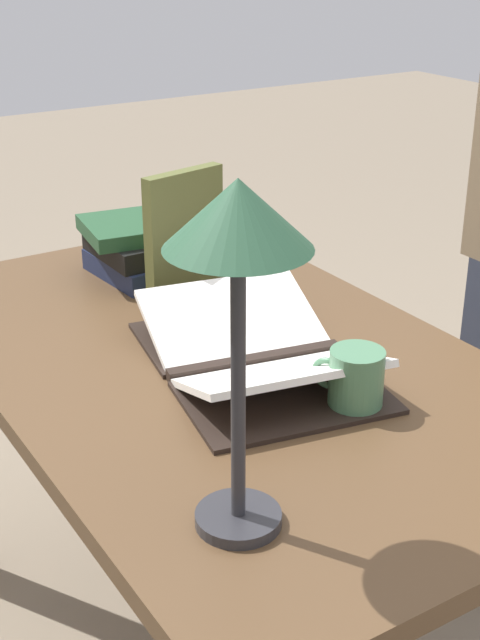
{
  "coord_description": "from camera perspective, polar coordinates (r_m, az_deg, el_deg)",
  "views": [
    {
      "loc": [
        -1.2,
        0.72,
        1.47
      ],
      "look_at": [
        -0.04,
        -0.01,
        0.85
      ],
      "focal_mm": 50.0,
      "sensor_mm": 36.0,
      "label": 1
    }
  ],
  "objects": [
    {
      "name": "reading_lamp",
      "position": [
        0.98,
        -0.12,
        4.6
      ],
      "size": [
        0.17,
        0.17,
        0.45
      ],
      "color": "#2D2D33",
      "rests_on": "reading_desk"
    },
    {
      "name": "coffee_mug",
      "position": [
        1.39,
        7.38,
        -3.8
      ],
      "size": [
        0.11,
        0.09,
        0.1
      ],
      "rotation": [
        0.0,
        0.0,
        0.53
      ],
      "color": "#4C7F5B",
      "rests_on": "reading_desk"
    },
    {
      "name": "reading_desk",
      "position": [
        1.61,
        -1.06,
        -5.49
      ],
      "size": [
        1.33,
        0.79,
        0.77
      ],
      "color": "brown",
      "rests_on": "ground_plane"
    },
    {
      "name": "book_standing_upright",
      "position": [
        1.76,
        -3.57,
        5.38
      ],
      "size": [
        0.06,
        0.18,
        0.26
      ],
      "rotation": [
        0.0,
        0.0,
        0.2
      ],
      "color": "brown",
      "rests_on": "reading_desk"
    },
    {
      "name": "open_book",
      "position": [
        1.51,
        0.99,
        -2.15
      ],
      "size": [
        0.52,
        0.4,
        0.08
      ],
      "rotation": [
        0.0,
        0.0,
        -0.19
      ],
      "color": "black",
      "rests_on": "reading_desk"
    },
    {
      "name": "book_stack_tall",
      "position": [
        1.93,
        -5.47,
        4.85
      ],
      "size": [
        0.23,
        0.32,
        0.12
      ],
      "color": "#1E284C",
      "rests_on": "reading_desk"
    }
  ]
}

